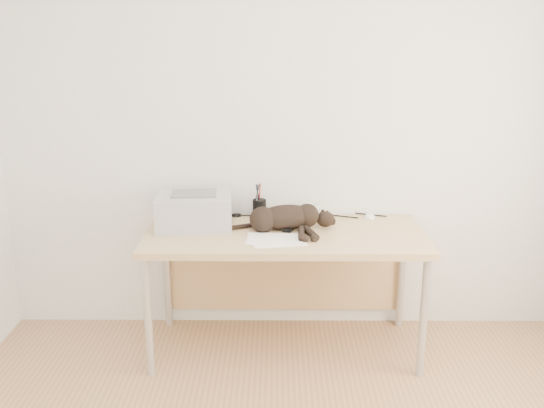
{
  "coord_description": "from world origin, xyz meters",
  "views": [
    {
      "loc": [
        -0.06,
        -1.9,
        1.86
      ],
      "look_at": [
        -0.08,
        1.34,
        0.92
      ],
      "focal_mm": 40.0,
      "sensor_mm": 36.0,
      "label": 1
    }
  ],
  "objects_px": {
    "printer": "(195,210)",
    "pen_cup": "(259,208)",
    "desk": "(285,249)",
    "cat": "(284,219)",
    "mug": "(312,211)",
    "mouse": "(370,215)"
  },
  "relations": [
    {
      "from": "desk",
      "to": "cat",
      "type": "bearing_deg",
      "value": -103.76
    },
    {
      "from": "desk",
      "to": "printer",
      "type": "xyz_separation_m",
      "value": [
        -0.53,
        0.03,
        0.23
      ]
    },
    {
      "from": "printer",
      "to": "mouse",
      "type": "xyz_separation_m",
      "value": [
        1.06,
        0.16,
        -0.08
      ]
    },
    {
      "from": "cat",
      "to": "mug",
      "type": "distance_m",
      "value": 0.28
    },
    {
      "from": "pen_cup",
      "to": "desk",
      "type": "bearing_deg",
      "value": -52.67
    },
    {
      "from": "pen_cup",
      "to": "mouse",
      "type": "relative_size",
      "value": 1.9
    },
    {
      "from": "cat",
      "to": "mug",
      "type": "relative_size",
      "value": 7.01
    },
    {
      "from": "printer",
      "to": "mug",
      "type": "relative_size",
      "value": 4.7
    },
    {
      "from": "desk",
      "to": "mouse",
      "type": "xyz_separation_m",
      "value": [
        0.53,
        0.19,
        0.15
      ]
    },
    {
      "from": "printer",
      "to": "pen_cup",
      "type": "xyz_separation_m",
      "value": [
        0.38,
        0.17,
        -0.04
      ]
    },
    {
      "from": "desk",
      "to": "mouse",
      "type": "relative_size",
      "value": 14.42
    },
    {
      "from": "desk",
      "to": "mouse",
      "type": "distance_m",
      "value": 0.58
    },
    {
      "from": "printer",
      "to": "mouse",
      "type": "relative_size",
      "value": 4.14
    },
    {
      "from": "printer",
      "to": "pen_cup",
      "type": "relative_size",
      "value": 2.18
    },
    {
      "from": "cat",
      "to": "mouse",
      "type": "distance_m",
      "value": 0.59
    },
    {
      "from": "desk",
      "to": "mug",
      "type": "relative_size",
      "value": 16.36
    },
    {
      "from": "printer",
      "to": "mouse",
      "type": "height_order",
      "value": "printer"
    },
    {
      "from": "desk",
      "to": "pen_cup",
      "type": "distance_m",
      "value": 0.32
    },
    {
      "from": "mouse",
      "to": "printer",
      "type": "bearing_deg",
      "value": -169.95
    },
    {
      "from": "pen_cup",
      "to": "mouse",
      "type": "bearing_deg",
      "value": -0.84
    },
    {
      "from": "mug",
      "to": "pen_cup",
      "type": "xyz_separation_m",
      "value": [
        -0.33,
        0.02,
        0.01
      ]
    },
    {
      "from": "mouse",
      "to": "desk",
      "type": "bearing_deg",
      "value": -158.61
    }
  ]
}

